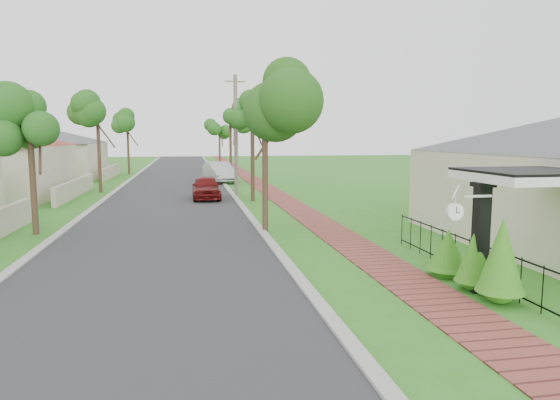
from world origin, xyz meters
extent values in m
plane|color=#32771C|center=(0.00, 0.00, 0.00)|extent=(160.00, 160.00, 0.00)
cube|color=#28282B|center=(-3.00, 20.00, 0.00)|extent=(7.00, 120.00, 0.02)
cube|color=#9E9E99|center=(0.65, 20.00, 0.00)|extent=(0.30, 120.00, 0.10)
cube|color=#9E9E99|center=(-6.65, 20.00, 0.00)|extent=(0.30, 120.00, 0.10)
cube|color=brown|center=(3.25, 20.00, 0.00)|extent=(1.50, 120.00, 0.03)
cube|color=white|center=(5.85, -1.00, 2.62)|extent=(2.90, 2.60, 0.20)
cube|color=black|center=(5.85, -1.00, 2.75)|extent=(2.90, 2.60, 0.06)
cube|color=black|center=(4.55, -1.00, 1.26)|extent=(0.30, 0.30, 2.52)
cube|color=black|center=(4.55, -1.00, 0.12)|extent=(0.48, 0.48, 0.24)
cube|color=black|center=(4.55, -1.00, 2.46)|extent=(0.42, 0.42, 0.10)
cube|color=black|center=(4.90, 0.00, 0.95)|extent=(0.03, 8.00, 0.03)
cube|color=black|center=(4.90, 0.00, 0.15)|extent=(0.03, 8.00, 0.03)
cylinder|color=black|center=(4.90, -2.67, 0.50)|extent=(0.02, 0.02, 1.00)
cylinder|color=black|center=(4.90, -2.00, 0.50)|extent=(0.02, 0.02, 1.00)
cylinder|color=black|center=(4.90, -1.33, 0.50)|extent=(0.02, 0.02, 1.00)
cylinder|color=black|center=(4.90, -0.67, 0.50)|extent=(0.02, 0.02, 1.00)
cylinder|color=black|center=(4.90, 0.00, 0.50)|extent=(0.02, 0.02, 1.00)
cylinder|color=black|center=(4.90, 0.67, 0.50)|extent=(0.02, 0.02, 1.00)
cylinder|color=black|center=(4.90, 1.33, 0.50)|extent=(0.02, 0.02, 1.00)
cylinder|color=black|center=(4.90, 2.00, 0.50)|extent=(0.02, 0.02, 1.00)
cylinder|color=black|center=(4.90, 2.67, 0.50)|extent=(0.02, 0.02, 1.00)
cylinder|color=black|center=(4.90, 3.33, 0.50)|extent=(0.02, 0.02, 1.00)
cylinder|color=black|center=(4.90, 4.00, 0.50)|extent=(0.02, 0.02, 1.00)
cylinder|color=#382619|center=(1.50, 16.00, 2.27)|extent=(0.22, 0.22, 4.55)
sphere|color=#1E4713|center=(1.50, 16.00, 4.68)|extent=(1.70, 1.70, 1.70)
cylinder|color=#382619|center=(1.50, 30.00, 2.45)|extent=(0.22, 0.22, 4.90)
sphere|color=#1E4713|center=(1.50, 30.00, 5.04)|extent=(1.70, 1.70, 1.70)
cylinder|color=#382619|center=(1.50, 44.00, 2.10)|extent=(0.22, 0.22, 4.20)
sphere|color=#1E4713|center=(1.50, 44.00, 4.32)|extent=(1.70, 1.70, 1.70)
cylinder|color=#382619|center=(-7.50, 8.00, 1.92)|extent=(0.22, 0.22, 3.85)
sphere|color=#1E4713|center=(-7.50, 8.00, 3.96)|extent=(1.60, 1.60, 1.60)
cylinder|color=#382619|center=(-7.50, 22.00, 2.45)|extent=(0.22, 0.22, 4.90)
sphere|color=#1E4713|center=(-7.50, 22.00, 5.04)|extent=(1.70, 1.70, 1.70)
cylinder|color=#382619|center=(-7.50, 38.00, 2.27)|extent=(0.22, 0.22, 4.55)
sphere|color=#1E4713|center=(-7.50, 38.00, 4.68)|extent=(1.70, 1.70, 1.70)
sphere|color=#2C6514|center=(4.45, -1.95, 0.40)|extent=(0.78, 0.78, 0.78)
cone|color=#2C6514|center=(4.45, -1.95, 1.14)|extent=(0.89, 0.89, 1.47)
sphere|color=#2C6514|center=(4.45, -0.97, 0.32)|extent=(0.69, 0.69, 0.69)
cone|color=#2C6514|center=(4.45, -0.97, 0.90)|extent=(0.78, 0.78, 1.16)
sphere|color=#2C6514|center=(4.45, 0.23, 0.26)|extent=(0.82, 0.82, 0.82)
cone|color=#2C6514|center=(4.45, 0.23, 0.73)|extent=(0.94, 0.94, 0.94)
cube|color=#BFB299|center=(-8.60, 20.00, 0.50)|extent=(0.25, 10.00, 1.00)
cube|color=beige|center=(-15.00, 34.00, 1.50)|extent=(11.00, 10.00, 3.00)
pyramid|color=#4C4C51|center=(-15.00, 34.00, 3.80)|extent=(15.56, 15.56, 1.60)
cube|color=#BFB299|center=(-8.60, 34.00, 0.50)|extent=(0.25, 10.00, 1.00)
imported|color=#5D0F0D|center=(-1.00, 17.27, 0.66)|extent=(1.57, 3.89, 1.33)
imported|color=#BABABC|center=(0.40, 27.67, 0.78)|extent=(2.55, 4.99, 1.57)
cylinder|color=#382619|center=(0.80, 7.00, 2.32)|extent=(0.22, 0.22, 4.63)
sphere|color=#275919|center=(0.80, 7.00, 4.77)|extent=(2.31, 2.31, 2.31)
cylinder|color=#74685B|center=(0.90, 19.13, 3.60)|extent=(0.24, 0.24, 7.20)
cube|color=#74685B|center=(0.90, 19.13, 6.80)|extent=(1.20, 0.08, 0.08)
cube|color=white|center=(4.18, -1.40, 2.25)|extent=(0.65, 0.05, 0.05)
cylinder|color=white|center=(3.65, -1.40, 2.10)|extent=(0.02, 0.02, 0.28)
cylinder|color=white|center=(3.65, -1.40, 1.92)|extent=(0.39, 0.10, 0.39)
cylinder|color=white|center=(3.65, -1.45, 1.92)|extent=(0.33, 0.01, 0.33)
cylinder|color=white|center=(3.65, -1.34, 1.92)|extent=(0.33, 0.01, 0.33)
cube|color=black|center=(3.65, -1.46, 1.98)|extent=(0.01, 0.01, 0.13)
cube|color=black|center=(3.69, -1.46, 1.92)|extent=(0.08, 0.01, 0.02)
camera|label=1|loc=(-2.01, -11.18, 3.54)|focal=32.00mm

